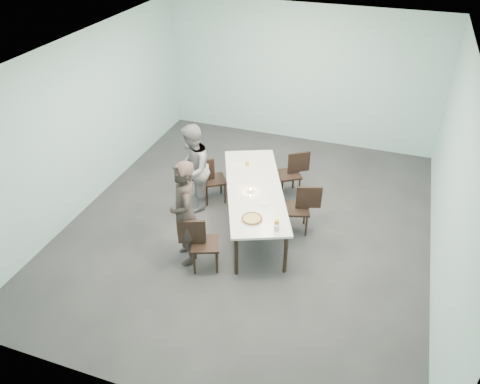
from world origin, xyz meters
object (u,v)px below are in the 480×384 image
(tealight, at_px, (250,191))
(chair_near_right, at_px, (301,206))
(chair_far_right, at_px, (293,171))
(amber_tumbler, at_px, (247,164))
(diner_far, at_px, (192,169))
(table, at_px, (254,191))
(side_plate, at_px, (264,203))
(diner_near, at_px, (184,214))
(chair_near_left, at_px, (200,241))
(pizza, at_px, (252,219))
(beer_glass, at_px, (277,224))
(chair_far_left, at_px, (209,177))
(water_tumbler, at_px, (276,228))

(tealight, bearing_deg, chair_near_right, 15.85)
(chair_far_right, bearing_deg, amber_tumbler, 1.50)
(chair_near_right, height_order, diner_far, diner_far)
(table, distance_m, side_plate, 0.46)
(tealight, xyz_separation_m, amber_tumbler, (-0.32, 0.79, 0.02))
(table, relative_size, diner_near, 1.58)
(chair_near_left, xyz_separation_m, side_plate, (0.73, 0.91, 0.25))
(chair_far_right, height_order, pizza, chair_far_right)
(chair_far_right, height_order, beer_glass, beer_glass)
(chair_far_left, relative_size, diner_near, 0.50)
(chair_near_left, distance_m, diner_near, 0.47)
(chair_far_right, xyz_separation_m, pizza, (-0.16, -2.00, 0.27))
(chair_far_left, distance_m, tealight, 1.16)
(diner_far, relative_size, tealight, 29.19)
(table, height_order, amber_tumbler, amber_tumbler)
(water_tumbler, bearing_deg, diner_near, -171.16)
(table, relative_size, pizza, 8.08)
(chair_near_left, distance_m, chair_far_right, 2.58)
(diner_near, relative_size, diner_far, 1.06)
(chair_far_right, xyz_separation_m, amber_tumbler, (-0.73, -0.50, 0.29))
(chair_near_right, bearing_deg, diner_near, 23.19)
(chair_far_left, xyz_separation_m, pizza, (1.23, -1.29, 0.27))
(diner_near, bearing_deg, amber_tumbler, 133.53)
(diner_near, height_order, tealight, diner_near)
(chair_near_left, relative_size, beer_glass, 5.80)
(table, xyz_separation_m, water_tumbler, (0.64, -0.96, 0.10))
(chair_near_right, height_order, water_tumbler, chair_near_right)
(table, relative_size, side_plate, 15.26)
(side_plate, distance_m, tealight, 0.40)
(diner_near, bearing_deg, chair_far_right, 119.75)
(water_tumbler, bearing_deg, amber_tumbler, 121.33)
(table, bearing_deg, diner_near, -121.86)
(chair_near_left, xyz_separation_m, amber_tumbler, (0.11, 1.94, 0.29))
(chair_far_left, bearing_deg, chair_far_right, -5.73)
(beer_glass, distance_m, tealight, 1.04)
(water_tumbler, distance_m, tealight, 1.08)
(chair_far_left, height_order, pizza, chair_far_left)
(diner_far, height_order, beer_glass, diner_far)
(diner_far, xyz_separation_m, pizza, (1.41, -0.98, -0.05))
(chair_near_right, xyz_separation_m, amber_tumbler, (-1.14, 0.55, 0.29))
(chair_far_left, xyz_separation_m, diner_near, (0.27, -1.62, 0.37))
(chair_near_right, relative_size, tealight, 15.54)
(water_tumbler, distance_m, amber_tumbler, 1.90)
(table, bearing_deg, beer_glass, -55.66)
(chair_near_right, bearing_deg, chair_far_right, -85.99)
(table, distance_m, beer_glass, 1.12)
(chair_far_left, distance_m, chair_far_right, 1.56)
(chair_far_left, distance_m, diner_far, 0.48)
(chair_far_right, bearing_deg, chair_near_right, 78.34)
(pizza, relative_size, amber_tumbler, 4.25)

